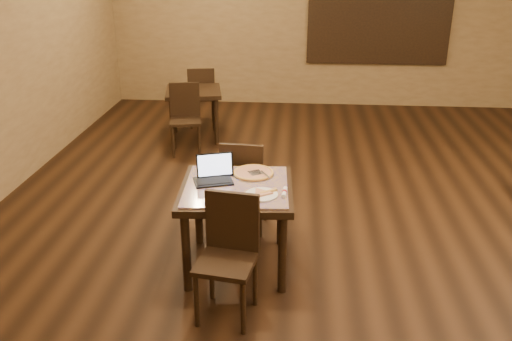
# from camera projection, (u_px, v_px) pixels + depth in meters

# --- Properties ---
(ground) EXTENTS (10.00, 10.00, 0.00)m
(ground) POSITION_uv_depth(u_px,v_px,m) (379.00, 252.00, 4.96)
(ground) COLOR black
(ground) RESTS_ON ground
(wall_back) EXTENTS (8.00, 0.02, 3.00)m
(wall_back) POSITION_uv_depth(u_px,v_px,m) (348.00, 17.00, 8.98)
(wall_back) COLOR #94784B
(wall_back) RESTS_ON ground
(mural) EXTENTS (2.34, 0.05, 1.64)m
(mural) POSITION_uv_depth(u_px,v_px,m) (380.00, 14.00, 8.89)
(mural) COLOR navy
(mural) RESTS_ON wall_back
(tiled_table) EXTENTS (0.97, 0.97, 0.76)m
(tiled_table) POSITION_uv_depth(u_px,v_px,m) (237.00, 197.00, 4.50)
(tiled_table) COLOR black
(tiled_table) RESTS_ON ground
(chair_main_near) EXTENTS (0.47, 0.47, 0.94)m
(chair_main_near) POSITION_uv_depth(u_px,v_px,m) (229.00, 249.00, 3.98)
(chair_main_near) COLOR black
(chair_main_near) RESTS_ON ground
(chair_main_far) EXTENTS (0.44, 0.44, 0.93)m
(chair_main_far) POSITION_uv_depth(u_px,v_px,m) (244.00, 181.00, 5.12)
(chair_main_far) COLOR black
(chair_main_far) RESTS_ON ground
(laptop) EXTENTS (0.37, 0.33, 0.21)m
(laptop) POSITION_uv_depth(u_px,v_px,m) (214.00, 174.00, 4.55)
(laptop) COLOR black
(laptop) RESTS_ON tiled_table
(plate) EXTENTS (0.26, 0.26, 0.01)m
(plate) POSITION_uv_depth(u_px,v_px,m) (261.00, 195.00, 4.28)
(plate) COLOR white
(plate) RESTS_ON tiled_table
(pizza_slice) EXTENTS (0.26, 0.26, 0.02)m
(pizza_slice) POSITION_uv_depth(u_px,v_px,m) (261.00, 193.00, 4.27)
(pizza_slice) COLOR #D2BA8C
(pizza_slice) RESTS_ON plate
(pizza_pan) EXTENTS (0.36, 0.36, 0.01)m
(pizza_pan) POSITION_uv_depth(u_px,v_px,m) (253.00, 174.00, 4.67)
(pizza_pan) COLOR silver
(pizza_pan) RESTS_ON tiled_table
(pizza_whole) EXTENTS (0.35, 0.35, 0.02)m
(pizza_whole) POSITION_uv_depth(u_px,v_px,m) (253.00, 173.00, 4.67)
(pizza_whole) COLOR #D2BA8C
(pizza_whole) RESTS_ON pizza_pan
(spatula) EXTENTS (0.22, 0.28, 0.01)m
(spatula) POSITION_uv_depth(u_px,v_px,m) (256.00, 173.00, 4.64)
(spatula) COLOR silver
(spatula) RESTS_ON pizza_whole
(napkin_roll) EXTENTS (0.04, 0.17, 0.04)m
(napkin_roll) POSITION_uv_depth(u_px,v_px,m) (284.00, 192.00, 4.29)
(napkin_roll) COLOR white
(napkin_roll) RESTS_ON tiled_table
(other_table_b) EXTENTS (0.89, 0.89, 0.71)m
(other_table_b) POSITION_uv_depth(u_px,v_px,m) (194.00, 98.00, 7.66)
(other_table_b) COLOR black
(other_table_b) RESTS_ON ground
(other_table_b_chair_near) EXTENTS (0.47, 0.47, 0.92)m
(other_table_b_chair_near) POSITION_uv_depth(u_px,v_px,m) (185.00, 114.00, 7.19)
(other_table_b_chair_near) COLOR black
(other_table_b_chair_near) RESTS_ON ground
(other_table_b_chair_far) EXTENTS (0.47, 0.47, 0.92)m
(other_table_b_chair_far) POSITION_uv_depth(u_px,v_px,m) (202.00, 94.00, 8.18)
(other_table_b_chair_far) COLOR black
(other_table_b_chair_far) RESTS_ON ground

